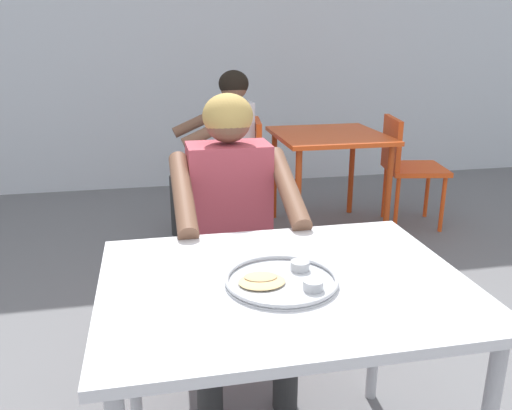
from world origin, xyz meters
The scene contains 9 objects.
back_wall centered at (0.00, 3.81, 1.70)m, with size 12.00×0.12×3.40m, color silver.
table_foreground centered at (-0.02, 0.04, 0.66)m, with size 1.06×0.81×0.74m.
thali_tray centered at (-0.04, 0.01, 0.76)m, with size 0.33×0.33×0.03m.
chair_foreground centered at (-0.07, 0.92, 0.49)m, with size 0.41×0.39×0.83m.
diner_foreground centered at (-0.07, 0.70, 0.72)m, with size 0.49×0.55×1.20m.
table_background_red centered at (0.90, 2.29, 0.64)m, with size 0.77×0.81×0.74m.
chair_red_left centered at (0.24, 2.24, 0.50)m, with size 0.47×0.44×0.86m.
chair_red_right centered at (1.51, 2.28, 0.50)m, with size 0.49×0.49×0.84m.
patron_background centered at (0.10, 2.28, 0.72)m, with size 0.58×0.53×1.20m.
Camera 1 is at (-0.38, -1.29, 1.42)m, focal length 36.71 mm.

